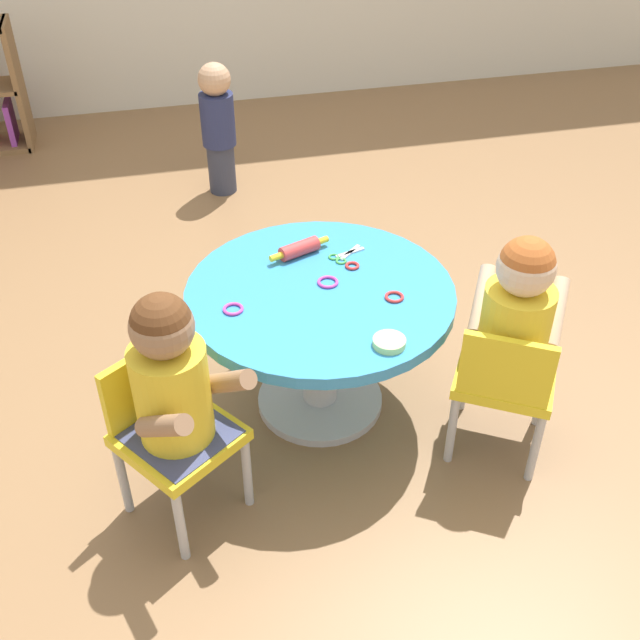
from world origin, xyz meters
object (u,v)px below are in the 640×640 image
object	(u,v)px
child_chair_left	(171,430)
child_chair_right	(504,379)
craft_scissors	(343,256)
seated_child_right	(517,313)
seated_child_left	(171,377)
craft_table	(320,319)
rolling_pin	(299,249)
toddler_standing	(218,125)

from	to	relation	value
child_chair_left	child_chair_right	size ratio (longest dim) A/B	1.00
craft_scissors	seated_child_right	bearing A→B (deg)	-50.16
child_chair_right	craft_scissors	world-z (taller)	child_chair_right
child_chair_left	child_chair_right	distance (m)	1.02
seated_child_right	seated_child_left	bearing A→B (deg)	-177.64
child_chair_left	craft_table	bearing A→B (deg)	32.03
child_chair_left	seated_child_right	world-z (taller)	seated_child_right
child_chair_right	child_chair_left	bearing A→B (deg)	178.63
seated_child_left	rolling_pin	xyz separation A→B (m)	(0.48, 0.57, -0.01)
toddler_standing	child_chair_left	bearing A→B (deg)	-101.49
toddler_standing	rolling_pin	bearing A→B (deg)	-86.53
seated_child_right	rolling_pin	size ratio (longest dim) A/B	2.29
craft_table	child_chair_left	distance (m)	0.62
rolling_pin	seated_child_right	bearing A→B (deg)	-44.29
child_chair_right	rolling_pin	size ratio (longest dim) A/B	2.41
child_chair_right	seated_child_right	size ratio (longest dim) A/B	1.05
craft_scissors	toddler_standing	bearing A→B (deg)	98.57
seated_child_right	craft_scissors	distance (m)	0.63
child_chair_right	toddler_standing	world-z (taller)	toddler_standing
seated_child_right	rolling_pin	xyz separation A→B (m)	(-0.54, 0.53, -0.01)
child_chair_left	rolling_pin	distance (m)	0.77
seated_child_left	craft_scissors	bearing A→B (deg)	40.36
craft_table	craft_scissors	bearing A→B (deg)	54.11
seated_child_left	seated_child_right	distance (m)	1.02
craft_table	child_chair_right	xyz separation A→B (m)	(0.50, -0.35, -0.07)
rolling_pin	craft_scissors	bearing A→B (deg)	-18.53
seated_child_right	toddler_standing	xyz separation A→B (m)	(-0.63, 2.01, -0.17)
child_chair_left	seated_child_left	size ratio (longest dim) A/B	1.05
rolling_pin	seated_child_left	bearing A→B (deg)	-129.84
rolling_pin	craft_scissors	distance (m)	0.15
toddler_standing	rolling_pin	xyz separation A→B (m)	(0.09, -1.48, 0.16)
toddler_standing	seated_child_left	bearing A→B (deg)	-100.70
craft_table	seated_child_right	size ratio (longest dim) A/B	1.70
child_chair_right	seated_child_right	bearing A→B (deg)	58.47
child_chair_right	craft_table	bearing A→B (deg)	145.23
child_chair_left	seated_child_right	size ratio (longest dim) A/B	1.05
seated_child_right	rolling_pin	world-z (taller)	seated_child_right
seated_child_left	rolling_pin	size ratio (longest dim) A/B	2.29
seated_child_right	toddler_standing	bearing A→B (deg)	107.48
craft_table	child_chair_left	world-z (taller)	child_chair_left
craft_table	seated_child_left	world-z (taller)	seated_child_left
seated_child_left	seated_child_right	world-z (taller)	same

